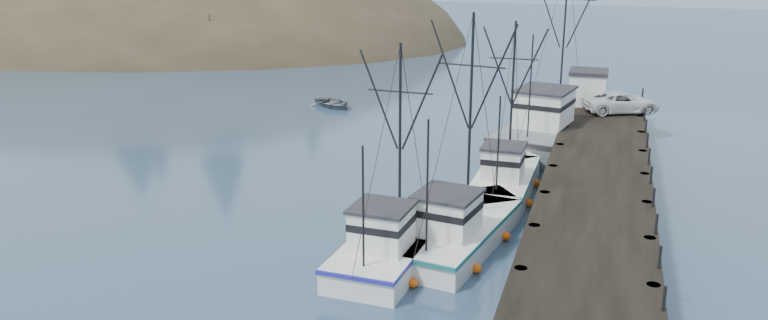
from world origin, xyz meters
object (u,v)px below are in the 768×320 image
trawler_mid (393,243)px  pickup_truck (622,102)px  trawler_far (506,178)px  pier_shed (588,87)px  work_vessel (552,127)px  pier (598,174)px  trawler_near (459,229)px  motorboat (333,107)px

trawler_mid → pickup_truck: bearing=69.1°
trawler_far → pier_shed: 18.19m
trawler_mid → pier_shed: 30.57m
trawler_far → pier_shed: bearing=77.4°
pier_shed → pickup_truck: 3.58m
work_vessel → pier: bearing=-73.5°
pier → pickup_truck: (1.19, 15.72, 1.12)m
trawler_near → pickup_truck: size_ratio=2.07×
trawler_near → pickup_truck: 25.63m
pickup_truck → trawler_far: bearing=132.3°
work_vessel → motorboat: bearing=161.9°
motorboat → pier_shed: bearing=-57.0°
pier → pier_shed: 18.14m
trawler_far → motorboat: bearing=134.6°
work_vessel → pier_shed: 6.18m
trawler_mid → work_vessel: work_vessel is taller
trawler_mid → work_vessel: (5.43, 24.15, 0.41)m
work_vessel → motorboat: work_vessel is taller
pier → motorboat: 30.89m
trawler_mid → pier: bearing=51.3°
trawler_near → pier: bearing=53.1°
pier → trawler_mid: 14.72m
pier_shed → motorboat: 22.85m
pier_shed → motorboat: pier_shed is taller
trawler_near → motorboat: 33.04m
pier → pickup_truck: size_ratio=7.57×
work_vessel → pickup_truck: bearing=31.6°
trawler_near → trawler_mid: 3.90m
pier → pickup_truck: 15.80m
pier → trawler_far: size_ratio=4.12×
trawler_far → pickup_truck: bearing=66.6°
work_vessel → trawler_far: bearing=-97.8°
trawler_far → work_vessel: size_ratio=0.63×
pickup_truck → motorboat: bearing=57.6°
pier → pier_shed: (-1.50, 18.00, 1.73)m
work_vessel → pier_shed: bearing=67.0°
trawler_near → trawler_mid: trawler_near is taller
trawler_far → motorboat: (-18.62, 18.88, -0.82)m
trawler_near → motorboat: size_ratio=2.54×
pier → motorboat: size_ratio=9.31×
pier_shed → pickup_truck: (2.69, -2.28, -0.61)m
pier_shed → pickup_truck: bearing=-40.4°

